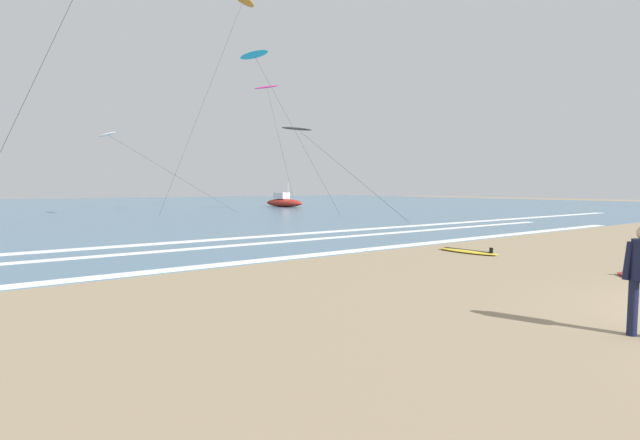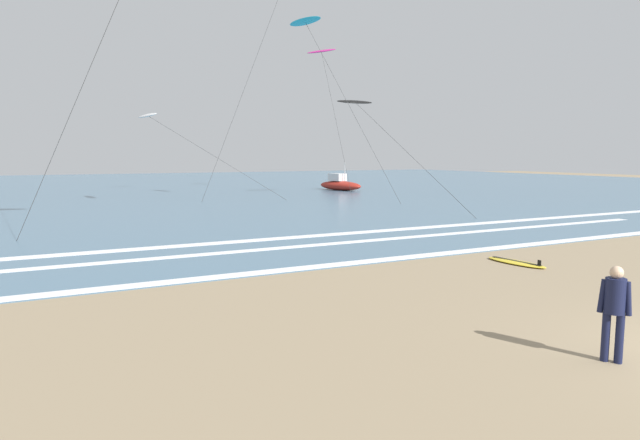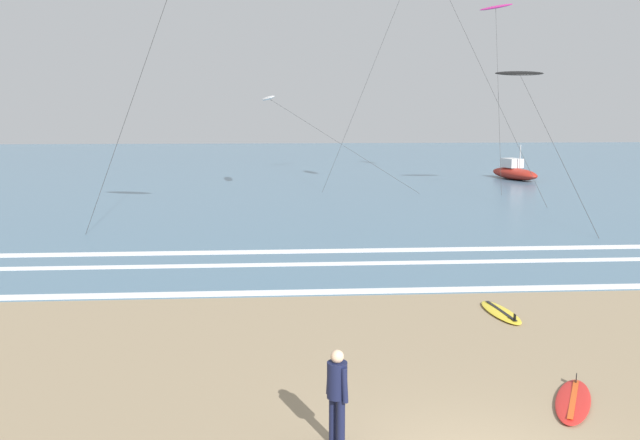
{
  "view_description": "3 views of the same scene",
  "coord_description": "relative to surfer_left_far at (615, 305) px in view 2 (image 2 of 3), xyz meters",
  "views": [
    {
      "loc": [
        -9.31,
        -1.37,
        2.13
      ],
      "look_at": [
        0.21,
        12.33,
        0.92
      ],
      "focal_mm": 24.95,
      "sensor_mm": 36.0,
      "label": 1
    },
    {
      "loc": [
        -10.17,
        -4.35,
        3.37
      ],
      "look_at": [
        -1.96,
        11.59,
        1.24
      ],
      "focal_mm": 30.7,
      "sensor_mm": 36.0,
      "label": 2
    },
    {
      "loc": [
        -2.9,
        -8.63,
        5.26
      ],
      "look_at": [
        -1.59,
        10.86,
        2.03
      ],
      "focal_mm": 37.26,
      "sensor_mm": 36.0,
      "label": 3
    }
  ],
  "objects": [
    {
      "name": "ocean_surface",
      "position": [
        1.98,
        53.61,
        -0.95
      ],
      "size": [
        140.0,
        90.0,
        0.01
      ],
      "primitive_type": "cube",
      "color": "slate",
      "rests_on": "ground"
    },
    {
      "name": "wave_foam_shoreline",
      "position": [
        1.72,
        9.01,
        -0.94
      ],
      "size": [
        36.43,
        0.58,
        0.01
      ],
      "primitive_type": "cube",
      "color": "white",
      "rests_on": "ocean_surface"
    },
    {
      "name": "wave_foam_mid_break",
      "position": [
        0.29,
        12.59,
        -0.94
      ],
      "size": [
        37.49,
        0.53,
        0.01
      ],
      "primitive_type": "cube",
      "color": "white",
      "rests_on": "ocean_surface"
    },
    {
      "name": "wave_foam_outer_break",
      "position": [
        3.75,
        14.72,
        -0.94
      ],
      "size": [
        59.62,
        0.7,
        0.01
      ],
      "primitive_type": "cube",
      "color": "white",
      "rests_on": "ocean_surface"
    },
    {
      "name": "surfer_left_far",
      "position": [
        0.0,
        0.0,
        0.0
      ],
      "size": [
        0.35,
        0.47,
        1.6
      ],
      "color": "#141938",
      "rests_on": "ground"
    },
    {
      "name": "surfboard_left_pile",
      "position": [
        4.92,
        6.61,
        -0.91
      ],
      "size": [
        0.79,
        2.15,
        0.25
      ],
      "color": "yellow",
      "rests_on": "ground"
    },
    {
      "name": "kite_magenta_low_near",
      "position": [
        15.49,
        40.27,
        11.79
      ],
      "size": [
        3.43,
        11.32,
        13.06
      ],
      "color": "#CC2384",
      "rests_on": "ground"
    },
    {
      "name": "kite_white_high_right",
      "position": [
        -1.3,
        33.61,
        5.07
      ],
      "size": [
        10.26,
        3.31,
        6.28
      ],
      "color": "white",
      "rests_on": "ground"
    },
    {
      "name": "kite_cyan_far_left",
      "position": [
        8.87,
        29.89,
        11.54
      ],
      "size": [
        5.89,
        6.26,
        12.8
      ],
      "color": "#23A8C6",
      "rests_on": "ground"
    },
    {
      "name": "kite_black_far_right",
      "position": [
        14.97,
        33.27,
        6.63
      ],
      "size": [
        4.16,
        17.49,
        7.88
      ],
      "color": "black",
      "rests_on": "ground"
    },
    {
      "name": "offshore_boat",
      "position": [
        17.48,
        40.24,
        -0.4
      ],
      "size": [
        3.02,
        5.46,
        2.7
      ],
      "color": "maroon",
      "rests_on": "ground"
    }
  ]
}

